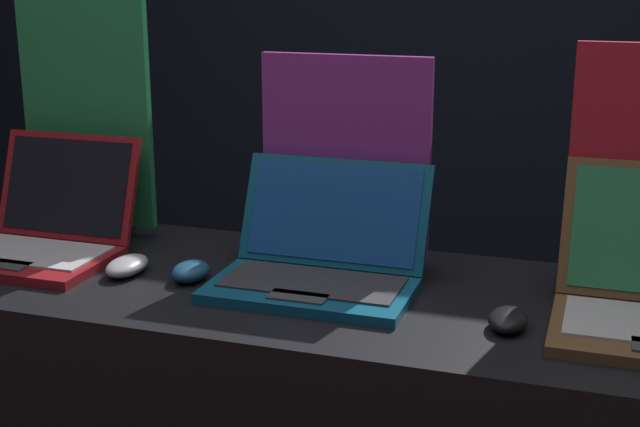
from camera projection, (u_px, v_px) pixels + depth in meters
wall_back at (471, 13)px, 3.25m from camera, size 8.00×0.05×2.80m
laptop_front at (45, 230)px, 1.92m from camera, size 0.33×0.33×0.24m
mouse_front at (127, 266)px, 1.81m from camera, size 0.07×0.12×0.04m
promo_stand_front at (87, 122)px, 2.04m from camera, size 0.32×0.07×0.54m
laptop_middle at (321, 259)px, 1.74m from camera, size 0.39×0.32×0.23m
mouse_middle at (191, 271)px, 1.77m from camera, size 0.07×0.10×0.04m
promo_stand_middle at (346, 165)px, 1.85m from camera, size 0.36×0.07×0.43m
mouse_back at (508, 320)px, 1.54m from camera, size 0.07×0.10×0.03m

